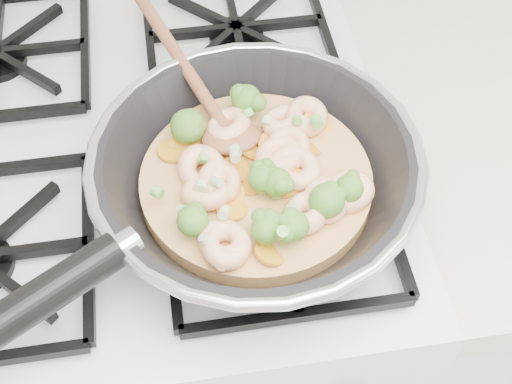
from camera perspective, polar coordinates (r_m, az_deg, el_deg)
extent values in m
cube|color=white|center=(1.18, -7.41, -10.37)|extent=(0.60, 0.60, 0.90)
cube|color=black|center=(0.80, -10.79, 4.86)|extent=(0.56, 0.56, 0.02)
torus|color=#BBBBC2|center=(0.67, 0.00, 2.79)|extent=(0.33, 0.33, 0.01)
cylinder|color=black|center=(0.61, -17.72, -8.62)|extent=(0.16, 0.11, 0.03)
cylinder|color=tan|center=(0.70, 0.00, 0.81)|extent=(0.23, 0.23, 0.02)
ellipsoid|color=brown|center=(0.71, -2.06, 4.50)|extent=(0.07, 0.07, 0.02)
cylinder|color=brown|center=(0.79, -7.27, 12.27)|extent=(0.11, 0.25, 0.06)
torus|color=#F9C493|center=(0.70, 1.88, 2.92)|extent=(0.07, 0.07, 0.02)
torus|color=#F9C493|center=(0.63, -2.56, -4.13)|extent=(0.07, 0.07, 0.02)
torus|color=#F9C493|center=(0.63, -2.42, -4.38)|extent=(0.07, 0.07, 0.03)
torus|color=#F9C493|center=(0.65, 4.10, -1.72)|extent=(0.06, 0.06, 0.03)
torus|color=#F9C493|center=(0.70, 2.63, 3.58)|extent=(0.06, 0.06, 0.03)
torus|color=#F9C493|center=(0.67, 7.58, 0.03)|extent=(0.06, 0.06, 0.03)
torus|color=#F9C493|center=(0.69, 3.19, 1.95)|extent=(0.08, 0.08, 0.03)
torus|color=#F9C493|center=(0.72, -2.25, 5.29)|extent=(0.08, 0.08, 0.03)
torus|color=#F9C493|center=(0.73, 4.16, 6.19)|extent=(0.07, 0.07, 0.03)
torus|color=#F9C493|center=(0.69, -4.39, 1.87)|extent=(0.08, 0.08, 0.03)
torus|color=#F9C493|center=(0.73, 2.19, 5.77)|extent=(0.07, 0.07, 0.03)
torus|color=#F9C493|center=(0.68, -3.01, 0.85)|extent=(0.06, 0.06, 0.03)
torus|color=#F9C493|center=(0.67, -4.15, -0.11)|extent=(0.06, 0.06, 0.03)
torus|color=#F9C493|center=(0.66, 5.69, -0.66)|extent=(0.06, 0.06, 0.03)
ellipsoid|color=#57922F|center=(0.65, 5.80, -0.72)|extent=(0.04, 0.04, 0.03)
ellipsoid|color=#57922F|center=(0.66, 7.62, 0.27)|extent=(0.04, 0.04, 0.03)
ellipsoid|color=#57922F|center=(0.64, -5.20, -2.35)|extent=(0.04, 0.04, 0.03)
ellipsoid|color=#57922F|center=(0.71, -5.63, 5.36)|extent=(0.05, 0.05, 0.04)
ellipsoid|color=#57922F|center=(0.66, 0.50, 1.18)|extent=(0.04, 0.04, 0.03)
ellipsoid|color=#57922F|center=(0.73, -0.79, 7.59)|extent=(0.04, 0.04, 0.03)
ellipsoid|color=#57922F|center=(0.66, 1.75, 0.80)|extent=(0.04, 0.04, 0.03)
ellipsoid|color=#57922F|center=(0.63, 0.81, -3.02)|extent=(0.04, 0.04, 0.03)
ellipsoid|color=#57922F|center=(0.63, 3.10, -2.79)|extent=(0.04, 0.04, 0.03)
cylinder|color=orange|center=(0.70, 1.45, 2.54)|extent=(0.04, 0.04, 0.01)
cylinder|color=orange|center=(0.68, -0.41, 0.78)|extent=(0.03, 0.03, 0.01)
cylinder|color=orange|center=(0.72, 4.41, 3.67)|extent=(0.03, 0.03, 0.01)
cylinder|color=orange|center=(0.69, -1.54, 1.88)|extent=(0.04, 0.04, 0.00)
cylinder|color=orange|center=(0.71, -0.23, 3.50)|extent=(0.03, 0.03, 0.01)
cylinder|color=orange|center=(0.68, 3.70, 0.68)|extent=(0.03, 0.03, 0.01)
cylinder|color=orange|center=(0.74, 4.87, 5.70)|extent=(0.04, 0.04, 0.01)
cylinder|color=orange|center=(0.74, 4.91, 5.41)|extent=(0.04, 0.04, 0.02)
cylinder|color=orange|center=(0.72, -6.76, 3.38)|extent=(0.05, 0.05, 0.01)
cylinder|color=orange|center=(0.68, -2.35, -0.18)|extent=(0.05, 0.05, 0.01)
cylinder|color=orange|center=(0.72, 1.37, 3.85)|extent=(0.04, 0.04, 0.01)
cylinder|color=orange|center=(0.68, 2.28, 0.61)|extent=(0.04, 0.04, 0.01)
cylinder|color=orange|center=(0.72, -5.83, 3.75)|extent=(0.04, 0.04, 0.01)
cylinder|color=orange|center=(0.64, 1.18, -5.01)|extent=(0.04, 0.04, 0.01)
cylinder|color=orange|center=(0.67, -1.99, -1.35)|extent=(0.04, 0.04, 0.00)
cylinder|color=#66B648|center=(0.62, 2.13, -3.38)|extent=(0.01, 0.01, 0.01)
cylinder|color=#B4C88D|center=(0.67, -1.73, 2.98)|extent=(0.01, 0.01, 0.01)
cylinder|color=#66B648|center=(0.63, 3.32, -3.22)|extent=(0.01, 0.01, 0.01)
cylinder|color=#B4C88D|center=(0.63, -2.62, -1.69)|extent=(0.01, 0.01, 0.01)
cylinder|color=#B4C88D|center=(0.65, -3.26, 0.87)|extent=(0.01, 0.01, 0.01)
cylinder|color=#B4C88D|center=(0.65, -6.09, -1.41)|extent=(0.01, 0.01, 0.01)
cylinder|color=#B4C88D|center=(0.64, 2.98, -1.44)|extent=(0.01, 0.01, 0.01)
cylinder|color=#66B648|center=(0.71, 3.41, 5.89)|extent=(0.01, 0.01, 0.01)
cylinder|color=#66B648|center=(0.65, -8.06, -0.03)|extent=(0.01, 0.01, 0.01)
cylinder|color=#66B648|center=(0.68, -4.33, 2.84)|extent=(0.01, 0.01, 0.01)
cylinder|color=#B4C88D|center=(0.66, -4.51, 0.47)|extent=(0.01, 0.01, 0.01)
cylinder|color=#B4C88D|center=(0.71, 0.88, 5.82)|extent=(0.01, 0.01, 0.01)
cylinder|color=#B4C88D|center=(0.69, -4.20, 3.27)|extent=(0.01, 0.01, 0.01)
cylinder|color=#B4C88D|center=(0.62, -4.09, -4.03)|extent=(0.01, 0.01, 0.01)
cylinder|color=#66B648|center=(0.72, -0.68, 6.48)|extent=(0.01, 0.01, 0.01)
cylinder|color=#B4C88D|center=(0.68, -1.66, 3.37)|extent=(0.01, 0.01, 0.01)
cylinder|color=#66B648|center=(0.71, 4.99, 5.75)|extent=(0.01, 0.01, 0.01)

